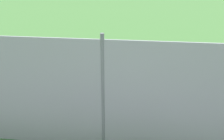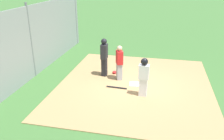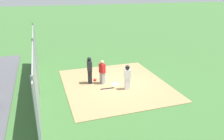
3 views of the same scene
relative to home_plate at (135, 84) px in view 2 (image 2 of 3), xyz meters
The scene contains 9 objects.
ground_plane 0.04m from the home_plate, ahead, with size 140.00×140.00×0.00m, color #3D6B33.
dirt_infield 0.03m from the home_plate, ahead, with size 7.20×6.40×0.03m, color #A88456.
home_plate is the anchor object (origin of this frame).
catcher 1.17m from the home_plate, 117.64° to the right, with size 0.45×0.38×1.56m.
umpire 1.89m from the home_plate, 113.82° to the right, with size 0.39×0.27×1.77m.
runner 1.33m from the home_plate, 24.82° to the left, with size 0.28×0.39×1.54m.
baseball_bat 0.87m from the home_plate, 52.49° to the right, with size 0.06×0.06×0.86m, color black.
catcher_mask 1.48m from the home_plate, 132.26° to the right, with size 0.24×0.20×0.12m, color red.
backstop_fence 4.96m from the home_plate, 90.00° to the right, with size 12.00×0.10×3.35m.
Camera 2 is at (9.20, 0.99, 4.44)m, focal length 37.90 mm.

